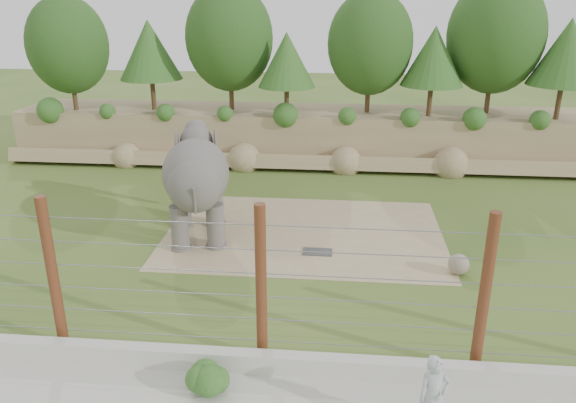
# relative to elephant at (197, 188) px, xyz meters

# --- Properties ---
(ground) EXTENTS (90.00, 90.00, 0.00)m
(ground) POSITION_rel_elephant_xyz_m (3.24, -2.35, -1.86)
(ground) COLOR #3D5A1F
(ground) RESTS_ON ground
(back_embankment) EXTENTS (30.00, 5.52, 8.77)m
(back_embankment) POSITION_rel_elephant_xyz_m (3.83, 10.32, 2.10)
(back_embankment) COLOR #8B7A52
(back_embankment) RESTS_ON ground
(dirt_patch) EXTENTS (10.00, 7.00, 0.02)m
(dirt_patch) POSITION_rel_elephant_xyz_m (3.74, 0.65, -1.85)
(dirt_patch) COLOR tan
(dirt_patch) RESTS_ON ground
(drain_grate) EXTENTS (1.00, 0.60, 0.03)m
(drain_grate) POSITION_rel_elephant_xyz_m (4.30, -0.94, -1.83)
(drain_grate) COLOR #262628
(drain_grate) RESTS_ON dirt_patch
(elephant) EXTENTS (2.92, 4.92, 3.73)m
(elephant) POSITION_rel_elephant_xyz_m (0.00, 0.00, 0.00)
(elephant) COLOR #59544F
(elephant) RESTS_ON ground
(stone_ball) EXTENTS (0.66, 0.66, 0.66)m
(stone_ball) POSITION_rel_elephant_xyz_m (8.74, -2.06, -1.51)
(stone_ball) COLOR gray
(stone_ball) RESTS_ON dirt_patch
(retaining_wall) EXTENTS (26.00, 0.35, 0.50)m
(retaining_wall) POSITION_rel_elephant_xyz_m (3.24, -7.35, -1.61)
(retaining_wall) COLOR beige
(retaining_wall) RESTS_ON ground
(barrier_fence) EXTENTS (20.26, 0.26, 4.00)m
(barrier_fence) POSITION_rel_elephant_xyz_m (3.24, -6.85, 0.14)
(barrier_fence) COLOR #4F2611
(barrier_fence) RESTS_ON ground
(walkway_shrub) EXTENTS (0.75, 0.75, 0.75)m
(walkway_shrub) POSITION_rel_elephant_xyz_m (2.24, -8.15, -1.48)
(walkway_shrub) COLOR #2D5922
(walkway_shrub) RESTS_ON walkway
(zookeeper) EXTENTS (0.75, 0.60, 1.78)m
(zookeeper) POSITION_rel_elephant_xyz_m (6.92, -8.97, -0.96)
(zookeeper) COLOR silver
(zookeeper) RESTS_ON walkway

